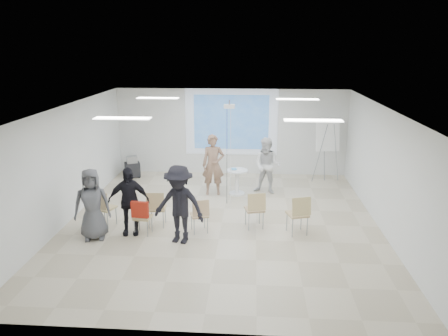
# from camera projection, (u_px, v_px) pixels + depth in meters

# --- Properties ---
(floor) EXTENTS (8.00, 9.00, 0.10)m
(floor) POSITION_uv_depth(u_px,v_px,m) (222.00, 224.00, 11.38)
(floor) COLOR beige
(floor) RESTS_ON ground
(ceiling) EXTENTS (8.00, 9.00, 0.10)m
(ceiling) POSITION_uv_depth(u_px,v_px,m) (222.00, 106.00, 10.52)
(ceiling) COLOR white
(ceiling) RESTS_ON wall_back
(wall_back) EXTENTS (8.00, 0.10, 3.00)m
(wall_back) POSITION_uv_depth(u_px,v_px,m) (231.00, 132.00, 15.31)
(wall_back) COLOR silver
(wall_back) RESTS_ON floor
(wall_left) EXTENTS (0.10, 9.00, 3.00)m
(wall_left) POSITION_uv_depth(u_px,v_px,m) (65.00, 164.00, 11.22)
(wall_left) COLOR silver
(wall_left) RESTS_ON floor
(wall_right) EXTENTS (0.10, 9.00, 3.00)m
(wall_right) POSITION_uv_depth(u_px,v_px,m) (386.00, 170.00, 10.68)
(wall_right) COLOR silver
(wall_right) RESTS_ON floor
(projection_halo) EXTENTS (3.20, 0.01, 2.30)m
(projection_halo) POSITION_uv_depth(u_px,v_px,m) (231.00, 122.00, 15.15)
(projection_halo) COLOR silver
(projection_halo) RESTS_ON wall_back
(projection_image) EXTENTS (2.60, 0.01, 1.90)m
(projection_image) POSITION_uv_depth(u_px,v_px,m) (231.00, 122.00, 15.14)
(projection_image) COLOR #336BAD
(projection_image) RESTS_ON wall_back
(pedestal_table) EXTENTS (0.75, 0.75, 0.81)m
(pedestal_table) POSITION_uv_depth(u_px,v_px,m) (237.00, 180.00, 13.36)
(pedestal_table) COLOR white
(pedestal_table) RESTS_ON floor
(player_left) EXTENTS (0.81, 0.59, 2.11)m
(player_left) POSITION_uv_depth(u_px,v_px,m) (213.00, 161.00, 13.24)
(player_left) COLOR #916D58
(player_left) RESTS_ON floor
(player_right) EXTENTS (1.11, 0.99, 1.94)m
(player_right) POSITION_uv_depth(u_px,v_px,m) (267.00, 163.00, 13.36)
(player_right) COLOR white
(player_right) RESTS_ON floor
(controller_left) EXTENTS (0.05, 0.11, 0.04)m
(controller_left) POSITION_uv_depth(u_px,v_px,m) (220.00, 148.00, 13.37)
(controller_left) COLOR white
(controller_left) RESTS_ON player_left
(controller_right) EXTENTS (0.08, 0.14, 0.04)m
(controller_right) POSITION_uv_depth(u_px,v_px,m) (262.00, 150.00, 13.51)
(controller_right) COLOR white
(controller_right) RESTS_ON player_right
(chair_far_left) EXTENTS (0.58, 0.60, 0.96)m
(chair_far_left) POSITION_uv_depth(u_px,v_px,m) (103.00, 206.00, 10.94)
(chair_far_left) COLOR tan
(chair_far_left) RESTS_ON floor
(chair_left_mid) EXTENTS (0.44, 0.47, 0.86)m
(chair_left_mid) POSITION_uv_depth(u_px,v_px,m) (142.00, 216.00, 10.49)
(chair_left_mid) COLOR tan
(chair_left_mid) RESTS_ON floor
(chair_left_inner) EXTENTS (0.47, 0.50, 0.95)m
(chair_left_inner) POSITION_uv_depth(u_px,v_px,m) (156.00, 206.00, 10.95)
(chair_left_inner) COLOR tan
(chair_left_inner) RESTS_ON floor
(chair_center) EXTENTS (0.53, 0.55, 0.88)m
(chair_center) POSITION_uv_depth(u_px,v_px,m) (200.00, 213.00, 10.62)
(chair_center) COLOR tan
(chair_center) RESTS_ON floor
(chair_right_inner) EXTENTS (0.55, 0.58, 0.97)m
(chair_right_inner) POSITION_uv_depth(u_px,v_px,m) (255.00, 207.00, 10.85)
(chair_right_inner) COLOR tan
(chair_right_inner) RESTS_ON floor
(chair_right_far) EXTENTS (0.59, 0.62, 1.00)m
(chair_right_far) POSITION_uv_depth(u_px,v_px,m) (299.00, 212.00, 10.49)
(chair_right_far) COLOR tan
(chair_right_far) RESTS_ON floor
(red_jacket) EXTENTS (0.42, 0.13, 0.39)m
(red_jacket) POSITION_uv_depth(u_px,v_px,m) (140.00, 210.00, 10.29)
(red_jacket) COLOR #AE2515
(red_jacket) RESTS_ON chair_left_mid
(laptop) EXTENTS (0.36, 0.27, 0.03)m
(laptop) POSITION_uv_depth(u_px,v_px,m) (157.00, 207.00, 11.06)
(laptop) COLOR black
(laptop) RESTS_ON chair_left_inner
(audience_left) EXTENTS (1.20, 0.81, 1.94)m
(audience_left) POSITION_uv_depth(u_px,v_px,m) (128.00, 196.00, 10.46)
(audience_left) COLOR black
(audience_left) RESTS_ON floor
(audience_mid) EXTENTS (1.51, 1.06, 2.11)m
(audience_mid) POSITION_uv_depth(u_px,v_px,m) (179.00, 199.00, 9.98)
(audience_mid) COLOR black
(audience_mid) RESTS_ON floor
(audience_outer) EXTENTS (1.07, 0.85, 1.93)m
(audience_outer) POSITION_uv_depth(u_px,v_px,m) (92.00, 200.00, 10.20)
(audience_outer) COLOR #56575B
(audience_outer) RESTS_ON floor
(flipchart_easel) EXTENTS (0.92, 0.71, 2.16)m
(flipchart_easel) POSITION_uv_depth(u_px,v_px,m) (328.00, 135.00, 14.31)
(flipchart_easel) COLOR gray
(flipchart_easel) RESTS_ON floor
(av_cart) EXTENTS (0.61, 0.56, 0.75)m
(av_cart) POSITION_uv_depth(u_px,v_px,m) (132.00, 168.00, 15.10)
(av_cart) COLOR black
(av_cart) RESTS_ON floor
(ceiling_projector) EXTENTS (0.30, 0.25, 3.00)m
(ceiling_projector) POSITION_uv_depth(u_px,v_px,m) (229.00, 111.00, 12.05)
(ceiling_projector) COLOR white
(ceiling_projector) RESTS_ON ceiling
(fluor_panel_nw) EXTENTS (1.20, 0.30, 0.02)m
(fluor_panel_nw) POSITION_uv_depth(u_px,v_px,m) (158.00, 98.00, 12.59)
(fluor_panel_nw) COLOR white
(fluor_panel_nw) RESTS_ON ceiling
(fluor_panel_ne) EXTENTS (1.20, 0.30, 0.02)m
(fluor_panel_ne) POSITION_uv_depth(u_px,v_px,m) (297.00, 99.00, 12.33)
(fluor_panel_ne) COLOR white
(fluor_panel_ne) RESTS_ON ceiling
(fluor_panel_sw) EXTENTS (1.20, 0.30, 0.02)m
(fluor_panel_sw) POSITION_uv_depth(u_px,v_px,m) (122.00, 118.00, 9.24)
(fluor_panel_sw) COLOR white
(fluor_panel_sw) RESTS_ON ceiling
(fluor_panel_se) EXTENTS (1.20, 0.30, 0.02)m
(fluor_panel_se) POSITION_uv_depth(u_px,v_px,m) (313.00, 120.00, 8.97)
(fluor_panel_se) COLOR white
(fluor_panel_se) RESTS_ON ceiling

